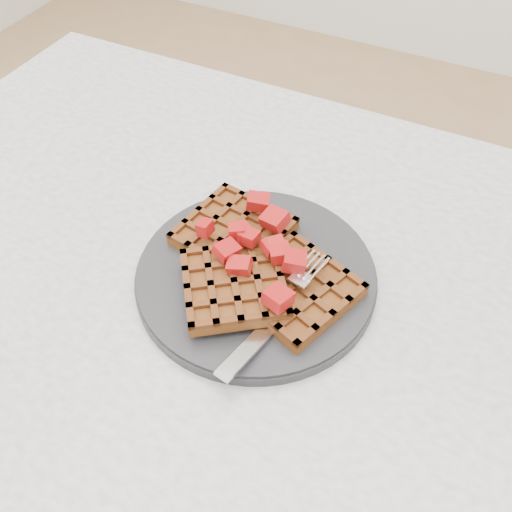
{
  "coord_description": "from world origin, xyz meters",
  "views": [
    {
      "loc": [
        0.12,
        -0.32,
        1.23
      ],
      "look_at": [
        -0.06,
        0.04,
        0.79
      ],
      "focal_mm": 40.0,
      "sensor_mm": 36.0,
      "label": 1
    }
  ],
  "objects": [
    {
      "name": "table",
      "position": [
        0.0,
        0.0,
        0.64
      ],
      "size": [
        1.2,
        0.8,
        0.75
      ],
      "color": "silver",
      "rests_on": "ground"
    },
    {
      "name": "plate",
      "position": [
        -0.06,
        0.04,
        0.76
      ],
      "size": [
        0.26,
        0.26,
        0.02
      ],
      "primitive_type": "cylinder",
      "color": "black",
      "rests_on": "table"
    },
    {
      "name": "waffles",
      "position": [
        -0.06,
        0.03,
        0.78
      ],
      "size": [
        0.22,
        0.21,
        0.03
      ],
      "color": "brown",
      "rests_on": "plate"
    },
    {
      "name": "strawberry_pile",
      "position": [
        -0.06,
        0.04,
        0.8
      ],
      "size": [
        0.15,
        0.15,
        0.02
      ],
      "primitive_type": null,
      "color": "#8B0003",
      "rests_on": "waffles"
    },
    {
      "name": "fork",
      "position": [
        -0.01,
        -0.01,
        0.77
      ],
      "size": [
        0.06,
        0.18,
        0.02
      ],
      "primitive_type": null,
      "rotation": [
        0.0,
        0.0,
        -0.18
      ],
      "color": "silver",
      "rests_on": "plate"
    }
  ]
}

